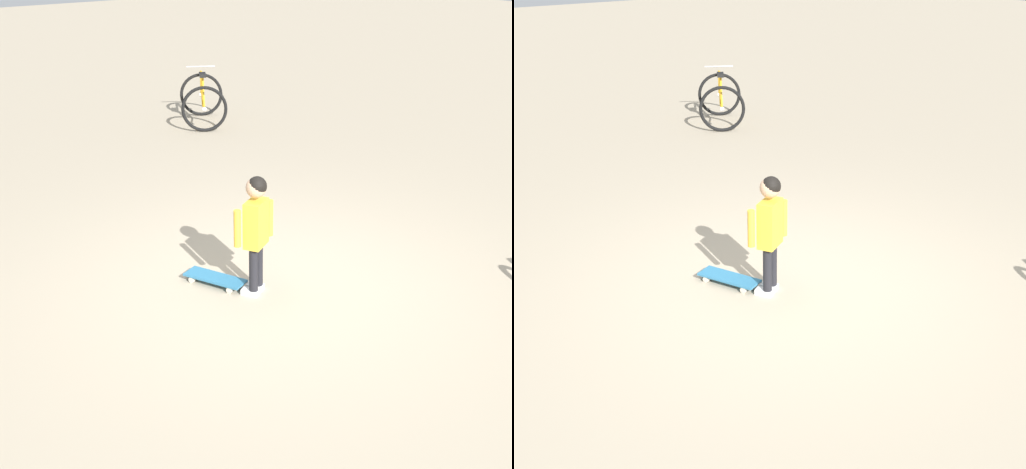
# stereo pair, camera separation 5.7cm
# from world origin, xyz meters

# --- Properties ---
(ground_plane) EXTENTS (50.00, 50.00, 0.00)m
(ground_plane) POSITION_xyz_m (0.00, 0.00, 0.00)
(ground_plane) COLOR tan
(child_person) EXTENTS (0.26, 0.41, 1.06)m
(child_person) POSITION_xyz_m (-0.03, -0.24, 0.66)
(child_person) COLOR black
(child_person) RESTS_ON ground
(skateboard) EXTENTS (0.59, 0.39, 0.07)m
(skateboard) POSITION_xyz_m (-0.38, -0.43, 0.06)
(skateboard) COLOR teal
(skateboard) RESTS_ON ground
(bicycle_mid) EXTENTS (1.28, 1.17, 0.85)m
(bicycle_mid) POSITION_xyz_m (-5.00, 2.63, 0.38)
(bicycle_mid) COLOR black
(bicycle_mid) RESTS_ON ground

